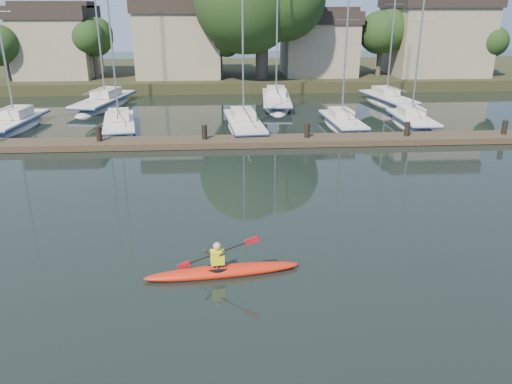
{
  "coord_description": "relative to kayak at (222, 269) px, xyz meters",
  "views": [
    {
      "loc": [
        -1.95,
        -14.36,
        7.6
      ],
      "look_at": [
        -0.78,
        2.79,
        1.2
      ],
      "focal_mm": 35.0,
      "sensor_mm": 36.0,
      "label": 1
    }
  ],
  "objects": [
    {
      "name": "sailboat_5",
      "position": [
        -9.4,
        27.85,
        -0.39
      ],
      "size": [
        4.34,
        10.34,
        16.68
      ],
      "rotation": [
        0.0,
        0.0,
        -0.2
      ],
      "color": "silver",
      "rests_on": "ground"
    },
    {
      "name": "sailboat_4",
      "position": [
        13.03,
        19.43,
        -0.37
      ],
      "size": [
        2.19,
        6.95,
        11.76
      ],
      "rotation": [
        0.0,
        0.0,
        -0.02
      ],
      "color": "silver",
      "rests_on": "ground"
    },
    {
      "name": "sailboat_0",
      "position": [
        -13.71,
        20.34,
        -0.39
      ],
      "size": [
        2.93,
        8.24,
        12.82
      ],
      "rotation": [
        0.0,
        0.0,
        -0.08
      ],
      "color": "silver",
      "rests_on": "ground"
    },
    {
      "name": "shore",
      "position": [
        3.68,
        41.36,
        3.04
      ],
      "size": [
        90.0,
        25.25,
        12.75
      ],
      "color": "#243018",
      "rests_on": "ground"
    },
    {
      "name": "ground",
      "position": [
        2.07,
        1.07,
        -0.18
      ],
      "size": [
        160.0,
        160.0,
        0.0
      ],
      "primitive_type": "plane",
      "color": "black",
      "rests_on": "ground"
    },
    {
      "name": "dock",
      "position": [
        2.07,
        15.07,
        0.02
      ],
      "size": [
        34.0,
        2.0,
        1.8
      ],
      "color": "#4D3D2C",
      "rests_on": "ground"
    },
    {
      "name": "sailboat_3",
      "position": [
        8.19,
        19.36,
        -0.36
      ],
      "size": [
        2.3,
        7.45,
        11.87
      ],
      "rotation": [
        0.0,
        0.0,
        0.05
      ],
      "color": "silver",
      "rests_on": "ground"
    },
    {
      "name": "sailboat_7",
      "position": [
        13.95,
        27.57,
        -0.38
      ],
      "size": [
        3.51,
        8.63,
        13.52
      ],
      "rotation": [
        0.0,
        0.0,
        0.16
      ],
      "color": "silver",
      "rests_on": "ground"
    },
    {
      "name": "sailboat_2",
      "position": [
        1.54,
        19.1,
        -0.37
      ],
      "size": [
        2.86,
        9.16,
        14.92
      ],
      "rotation": [
        0.0,
        0.0,
        0.09
      ],
      "color": "silver",
      "rests_on": "ground"
    },
    {
      "name": "sailboat_6",
      "position": [
        4.6,
        27.77,
        -0.38
      ],
      "size": [
        3.02,
        10.88,
        17.08
      ],
      "rotation": [
        0.0,
        0.0,
        -0.07
      ],
      "color": "silver",
      "rests_on": "ground"
    },
    {
      "name": "sailboat_1",
      "position": [
        -6.67,
        19.58,
        -0.36
      ],
      "size": [
        3.4,
        8.34,
        13.27
      ],
      "rotation": [
        0.0,
        0.0,
        0.18
      ],
      "color": "silver",
      "rests_on": "ground"
    },
    {
      "name": "kayak",
      "position": [
        0.0,
        0.0,
        0.0
      ],
      "size": [
        4.78,
        1.2,
        1.52
      ],
      "rotation": [
        0.0,
        0.0,
        0.12
      ],
      "color": "red",
      "rests_on": "ground"
    }
  ]
}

